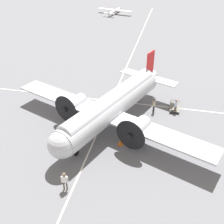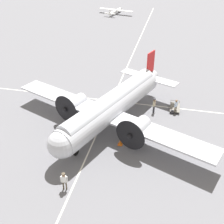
{
  "view_description": "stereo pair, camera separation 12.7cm",
  "coord_description": "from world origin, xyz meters",
  "px_view_note": "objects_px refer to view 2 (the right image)",
  "views": [
    {
      "loc": [
        -5.54,
        25.15,
        18.14
      ],
      "look_at": [
        0.0,
        0.0,
        1.76
      ],
      "focal_mm": 45.0,
      "sensor_mm": 36.0,
      "label": 1
    },
    {
      "loc": [
        -5.67,
        25.12,
        18.14
      ],
      "look_at": [
        0.0,
        0.0,
        1.76
      ],
      "focal_mm": 45.0,
      "sensor_mm": 36.0,
      "label": 2
    }
  ],
  "objects_px": {
    "crew_foreground": "(64,179)",
    "ramp_agent": "(176,105)",
    "traffic_cone": "(120,142)",
    "airliner_main": "(110,107)",
    "light_aircraft_distant": "(116,11)",
    "baggage_cart": "(175,107)",
    "suitcase_near_door": "(172,112)",
    "passenger_boarding": "(154,104)"
  },
  "relations": [
    {
      "from": "crew_foreground",
      "to": "ramp_agent",
      "type": "relative_size",
      "value": 1.03
    },
    {
      "from": "crew_foreground",
      "to": "light_aircraft_distant",
      "type": "xyz_separation_m",
      "value": [
        8.66,
        -60.59,
        -0.33
      ]
    },
    {
      "from": "crew_foreground",
      "to": "suitcase_near_door",
      "type": "xyz_separation_m",
      "value": [
        -8.24,
        -13.91,
        -0.91
      ]
    },
    {
      "from": "passenger_boarding",
      "to": "airliner_main",
      "type": "bearing_deg",
      "value": -27.61
    },
    {
      "from": "crew_foreground",
      "to": "traffic_cone",
      "type": "relative_size",
      "value": 2.78
    },
    {
      "from": "passenger_boarding",
      "to": "baggage_cart",
      "type": "bearing_deg",
      "value": 136.34
    },
    {
      "from": "crew_foreground",
      "to": "light_aircraft_distant",
      "type": "height_order",
      "value": "light_aircraft_distant"
    },
    {
      "from": "crew_foreground",
      "to": "ramp_agent",
      "type": "bearing_deg",
      "value": 49.75
    },
    {
      "from": "passenger_boarding",
      "to": "baggage_cart",
      "type": "relative_size",
      "value": 0.77
    },
    {
      "from": "light_aircraft_distant",
      "to": "traffic_cone",
      "type": "xyz_separation_m",
      "value": [
        -12.02,
        53.78,
        -0.49
      ]
    },
    {
      "from": "ramp_agent",
      "to": "baggage_cart",
      "type": "relative_size",
      "value": 0.72
    },
    {
      "from": "ramp_agent",
      "to": "baggage_cart",
      "type": "height_order",
      "value": "ramp_agent"
    },
    {
      "from": "baggage_cart",
      "to": "light_aircraft_distant",
      "type": "distance_m",
      "value": 48.71
    },
    {
      "from": "ramp_agent",
      "to": "passenger_boarding",
      "type": "bearing_deg",
      "value": -41.68
    },
    {
      "from": "passenger_boarding",
      "to": "baggage_cart",
      "type": "distance_m",
      "value": 2.92
    },
    {
      "from": "airliner_main",
      "to": "suitcase_near_door",
      "type": "distance_m",
      "value": 8.29
    },
    {
      "from": "suitcase_near_door",
      "to": "light_aircraft_distant",
      "type": "distance_m",
      "value": 49.65
    },
    {
      "from": "suitcase_near_door",
      "to": "baggage_cart",
      "type": "distance_m",
      "value": 1.14
    },
    {
      "from": "light_aircraft_distant",
      "to": "airliner_main",
      "type": "bearing_deg",
      "value": -155.06
    },
    {
      "from": "airliner_main",
      "to": "traffic_cone",
      "type": "height_order",
      "value": "airliner_main"
    },
    {
      "from": "passenger_boarding",
      "to": "baggage_cart",
      "type": "xyz_separation_m",
      "value": [
        -2.47,
        -1.28,
        -0.89
      ]
    },
    {
      "from": "passenger_boarding",
      "to": "traffic_cone",
      "type": "xyz_separation_m",
      "value": [
        2.7,
        6.94,
        -0.86
      ]
    },
    {
      "from": "crew_foreground",
      "to": "light_aircraft_distant",
      "type": "relative_size",
      "value": 0.19
    },
    {
      "from": "passenger_boarding",
      "to": "ramp_agent",
      "type": "height_order",
      "value": "passenger_boarding"
    },
    {
      "from": "airliner_main",
      "to": "light_aircraft_distant",
      "type": "relative_size",
      "value": 2.44
    },
    {
      "from": "crew_foreground",
      "to": "light_aircraft_distant",
      "type": "bearing_deg",
      "value": 88.99
    },
    {
      "from": "baggage_cart",
      "to": "suitcase_near_door",
      "type": "bearing_deg",
      "value": -15.11
    },
    {
      "from": "crew_foreground",
      "to": "traffic_cone",
      "type": "height_order",
      "value": "crew_foreground"
    },
    {
      "from": "passenger_boarding",
      "to": "light_aircraft_distant",
      "type": "height_order",
      "value": "light_aircraft_distant"
    },
    {
      "from": "ramp_agent",
      "to": "light_aircraft_distant",
      "type": "xyz_separation_m",
      "value": [
        17.26,
        -46.34,
        -0.27
      ]
    },
    {
      "from": "traffic_cone",
      "to": "baggage_cart",
      "type": "bearing_deg",
      "value": -122.21
    },
    {
      "from": "traffic_cone",
      "to": "crew_foreground",
      "type": "bearing_deg",
      "value": 63.74
    },
    {
      "from": "ramp_agent",
      "to": "baggage_cart",
      "type": "bearing_deg",
      "value": -138.12
    },
    {
      "from": "traffic_cone",
      "to": "suitcase_near_door",
      "type": "bearing_deg",
      "value": -124.51
    },
    {
      "from": "traffic_cone",
      "to": "airliner_main",
      "type": "bearing_deg",
      "value": -57.58
    },
    {
      "from": "airliner_main",
      "to": "light_aircraft_distant",
      "type": "bearing_deg",
      "value": -146.41
    },
    {
      "from": "airliner_main",
      "to": "suitcase_near_door",
      "type": "relative_size",
      "value": 48.61
    },
    {
      "from": "suitcase_near_door",
      "to": "light_aircraft_distant",
      "type": "height_order",
      "value": "light_aircraft_distant"
    },
    {
      "from": "suitcase_near_door",
      "to": "baggage_cart",
      "type": "xyz_separation_m",
      "value": [
        -0.29,
        -1.1,
        0.06
      ]
    },
    {
      "from": "crew_foreground",
      "to": "suitcase_near_door",
      "type": "distance_m",
      "value": 16.19
    },
    {
      "from": "suitcase_near_door",
      "to": "traffic_cone",
      "type": "bearing_deg",
      "value": 55.49
    },
    {
      "from": "airliner_main",
      "to": "crew_foreground",
      "type": "height_order",
      "value": "airliner_main"
    }
  ]
}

